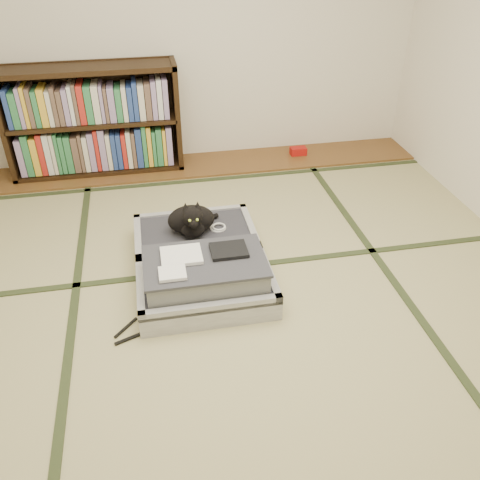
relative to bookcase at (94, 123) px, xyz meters
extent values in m
plane|color=tan|center=(0.89, -2.07, -0.45)|extent=(4.50, 4.50, 0.00)
cube|color=brown|center=(0.89, -0.07, -0.44)|extent=(4.00, 0.50, 0.02)
cube|color=#A9110D|center=(1.84, -0.04, -0.40)|extent=(0.15, 0.09, 0.07)
plane|color=silver|center=(0.89, 0.18, 0.75)|extent=(4.00, 0.00, 4.00)
cube|color=#2D381E|center=(-0.11, -2.07, -0.45)|extent=(0.05, 4.50, 0.01)
cube|color=#2D381E|center=(1.89, -2.07, -0.45)|extent=(0.05, 4.50, 0.01)
cube|color=#2D381E|center=(0.89, -1.67, -0.45)|extent=(4.00, 0.05, 0.01)
cube|color=#2D381E|center=(0.89, -0.37, -0.45)|extent=(4.00, 0.05, 0.01)
cube|color=black|center=(-0.71, 0.00, 0.02)|extent=(0.04, 0.33, 0.94)
cube|color=black|center=(0.71, 0.00, 0.02)|extent=(0.04, 0.33, 0.94)
cube|color=black|center=(0.00, 0.00, -0.42)|extent=(1.46, 0.33, 0.04)
cube|color=black|center=(0.00, 0.00, 0.46)|extent=(1.46, 0.33, 0.04)
cube|color=black|center=(0.00, 0.00, 0.02)|extent=(1.40, 0.33, 0.03)
cube|color=black|center=(0.00, 0.16, 0.02)|extent=(1.46, 0.02, 0.94)
cube|color=gray|center=(0.00, -0.02, -0.20)|extent=(1.32, 0.23, 0.40)
cube|color=gray|center=(0.00, -0.02, 0.21)|extent=(1.32, 0.23, 0.36)
cube|color=#B9BABE|center=(0.69, -1.95, -0.38)|extent=(0.82, 0.54, 0.14)
cube|color=#32323B|center=(0.69, -1.95, -0.34)|extent=(0.73, 0.46, 0.11)
cube|color=#B9BABE|center=(0.69, -2.20, -0.30)|extent=(0.82, 0.04, 0.05)
cube|color=#B9BABE|center=(0.69, -1.70, -0.30)|extent=(0.82, 0.04, 0.05)
cube|color=#B9BABE|center=(0.30, -1.95, -0.30)|extent=(0.04, 0.54, 0.05)
cube|color=#B9BABE|center=(1.07, -1.95, -0.30)|extent=(0.04, 0.54, 0.05)
cube|color=#B9BABE|center=(0.69, -1.41, -0.38)|extent=(0.82, 0.54, 0.14)
cube|color=#32323B|center=(0.69, -1.41, -0.34)|extent=(0.73, 0.46, 0.11)
cube|color=#B9BABE|center=(0.69, -1.66, -0.30)|extent=(0.82, 0.04, 0.05)
cube|color=#B9BABE|center=(0.69, -1.16, -0.30)|extent=(0.82, 0.04, 0.05)
cube|color=#B9BABE|center=(0.30, -1.41, -0.30)|extent=(0.04, 0.54, 0.05)
cube|color=#B9BABE|center=(1.07, -1.41, -0.30)|extent=(0.04, 0.54, 0.05)
cylinder|color=black|center=(0.69, -1.68, -0.30)|extent=(0.73, 0.03, 0.03)
cube|color=#9A9587|center=(0.69, -1.95, -0.24)|extent=(0.70, 0.42, 0.14)
cube|color=#3B3C43|center=(0.69, -1.95, -0.16)|extent=(0.72, 0.45, 0.02)
cube|color=white|center=(0.56, -1.90, -0.14)|extent=(0.24, 0.20, 0.02)
cube|color=black|center=(0.84, -1.90, -0.14)|extent=(0.22, 0.17, 0.02)
cube|color=white|center=(0.49, -2.06, -0.14)|extent=(0.15, 0.13, 0.02)
cube|color=white|center=(0.45, -2.21, -0.37)|extent=(0.07, 0.01, 0.05)
cube|color=white|center=(0.58, -2.21, -0.39)|extent=(0.05, 0.01, 0.04)
cube|color=orange|center=(0.96, -2.21, -0.37)|extent=(0.05, 0.01, 0.04)
cube|color=#197F33|center=(0.88, -2.21, -0.35)|extent=(0.04, 0.01, 0.03)
ellipsoid|color=black|center=(0.67, -1.42, -0.20)|extent=(0.32, 0.21, 0.20)
ellipsoid|color=black|center=(0.67, -1.51, -0.22)|extent=(0.16, 0.11, 0.11)
ellipsoid|color=black|center=(0.67, -1.54, -0.10)|extent=(0.13, 0.12, 0.13)
sphere|color=black|center=(0.67, -1.60, -0.12)|extent=(0.06, 0.06, 0.06)
cone|color=black|center=(0.63, -1.52, -0.04)|extent=(0.05, 0.06, 0.06)
cone|color=black|center=(0.71, -1.52, -0.04)|extent=(0.05, 0.06, 0.06)
sphere|color=#A5BF33|center=(0.64, -1.60, -0.09)|extent=(0.02, 0.02, 0.02)
sphere|color=#A5BF33|center=(0.69, -1.60, -0.09)|extent=(0.02, 0.02, 0.02)
cylinder|color=black|center=(0.78, -1.32, -0.27)|extent=(0.19, 0.11, 0.03)
torus|color=white|center=(0.85, -1.41, -0.29)|extent=(0.11, 0.11, 0.02)
torus|color=white|center=(0.85, -1.42, -0.28)|extent=(0.10, 0.10, 0.01)
cube|color=black|center=(0.31, -2.18, -0.44)|extent=(0.35, 0.15, 0.01)
cube|color=black|center=(0.20, -2.12, -0.44)|extent=(0.13, 0.15, 0.01)
cube|color=black|center=(0.42, -2.12, -0.44)|extent=(0.18, 0.08, 0.01)
cylinder|color=black|center=(0.31, -2.05, -0.44)|extent=(0.03, 0.07, 0.01)
camera|label=1|loc=(0.43, -4.34, 1.58)|focal=38.00mm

